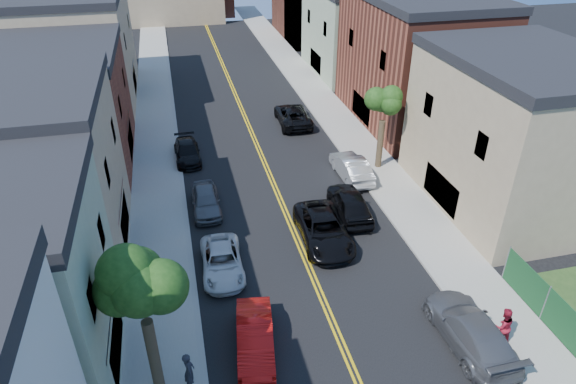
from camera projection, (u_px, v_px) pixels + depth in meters
sidewalk_left at (155, 132)px, 41.71m from camera, size 3.20×100.00×0.15m
sidewalk_right at (335, 115)px, 44.86m from camera, size 3.20×100.00×0.15m
curb_left at (176, 130)px, 42.06m from camera, size 0.30×100.00×0.15m
curb_right at (316, 117)px, 44.51m from camera, size 0.30×100.00×0.15m
bldg_left_tan_near at (24, 183)px, 25.73m from camera, size 9.00×10.00×9.00m
bldg_left_brick at (58, 113)px, 35.14m from camera, size 9.00×12.00×8.00m
bldg_left_tan_far at (79, 49)px, 46.40m from camera, size 9.00×16.00×9.50m
bldg_right_tan at (516, 137)px, 30.47m from camera, size 9.00×12.00×9.00m
bldg_right_brick at (415, 63)px, 41.86m from camera, size 9.00×14.00×10.00m
bldg_right_palegrn at (356, 32)px, 53.90m from camera, size 9.00×12.00×8.50m
tree_left_mid at (137, 268)px, 16.72m from camera, size 5.20×5.20×9.29m
tree_right_far at (386, 92)px, 33.61m from camera, size 4.40×4.40×8.03m
red_sedan at (255, 337)px, 21.76m from camera, size 2.16×4.63×1.47m
white_pickup at (222, 262)px, 26.35m from camera, size 2.28×4.67×1.28m
grey_car_left at (206, 200)px, 31.36m from camera, size 1.75×4.29×1.46m
black_car_left at (187, 152)px, 37.35m from camera, size 1.92×4.53×1.30m
grey_car_right at (471, 330)px, 22.01m from camera, size 2.31×5.62×1.63m
black_car_right at (350, 203)px, 30.88m from camera, size 2.32×5.09×1.69m
silver_car_right at (351, 167)px, 34.94m from camera, size 1.80×4.90×1.60m
dark_car_right_far at (293, 115)px, 43.06m from camera, size 2.80×5.72×1.56m
black_suv_lane at (324, 230)px, 28.57m from camera, size 2.79×5.74×1.57m
pedestrian_left at (189, 371)px, 19.86m from camera, size 0.47×0.68×1.82m
pedestrian_right at (503, 326)px, 21.86m from camera, size 0.98×0.80×1.88m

